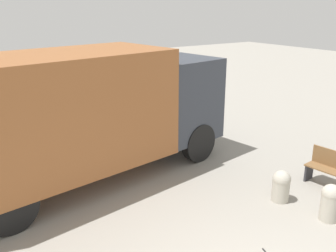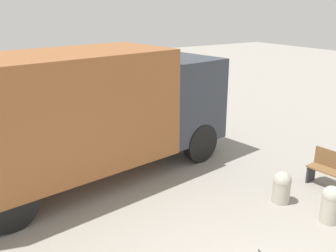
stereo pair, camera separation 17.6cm
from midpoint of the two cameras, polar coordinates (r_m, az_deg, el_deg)
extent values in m
cube|color=#99592D|center=(8.92, -17.63, 1.79)|extent=(5.87, 3.19, 2.69)
cube|color=#333842|center=(10.97, 0.37, 4.51)|extent=(2.20, 2.57, 2.29)
cylinder|color=black|center=(12.05, -3.01, 0.08)|extent=(1.12, 0.43, 1.10)
cylinder|color=black|center=(10.59, 4.19, -2.53)|extent=(1.12, 0.43, 1.10)
cylinder|color=black|center=(8.01, -23.55, -11.25)|extent=(1.12, 0.43, 1.10)
cube|color=#2D2D33|center=(10.17, 20.19, -6.58)|extent=(0.34, 0.08, 0.43)
cylinder|color=#B2AD9E|center=(8.50, 22.83, -11.27)|extent=(0.37, 0.37, 0.61)
sphere|color=#B2AD9E|center=(8.36, 23.09, -9.44)|extent=(0.39, 0.39, 0.39)
cylinder|color=#B2AD9E|center=(8.93, 16.23, -9.34)|extent=(0.39, 0.39, 0.53)
sphere|color=#B2AD9E|center=(8.81, 16.38, -7.81)|extent=(0.41, 0.41, 0.41)
camera|label=1|loc=(0.09, -90.62, -0.20)|focal=40.00mm
camera|label=2|loc=(0.09, 89.38, 0.20)|focal=40.00mm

